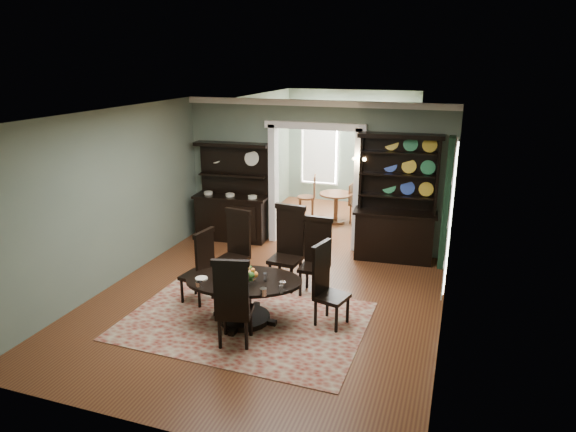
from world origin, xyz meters
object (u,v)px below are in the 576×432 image
object	(u,v)px
welsh_dresser	(395,215)
sideboard	(232,206)
parlor_table	(336,204)
dining_table	(244,292)

from	to	relation	value
welsh_dresser	sideboard	bearing A→B (deg)	175.11
parlor_table	sideboard	bearing A→B (deg)	-135.42
dining_table	welsh_dresser	bearing A→B (deg)	47.86
dining_table	welsh_dresser	distance (m)	3.74
dining_table	sideboard	distance (m)	3.72
dining_table	welsh_dresser	xyz separation A→B (m)	(1.76, 3.27, 0.42)
welsh_dresser	parlor_table	bearing A→B (deg)	126.77
dining_table	welsh_dresser	size ratio (longest dim) A/B	0.79
parlor_table	welsh_dresser	bearing A→B (deg)	-48.70
dining_table	parlor_table	size ratio (longest dim) A/B	2.46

